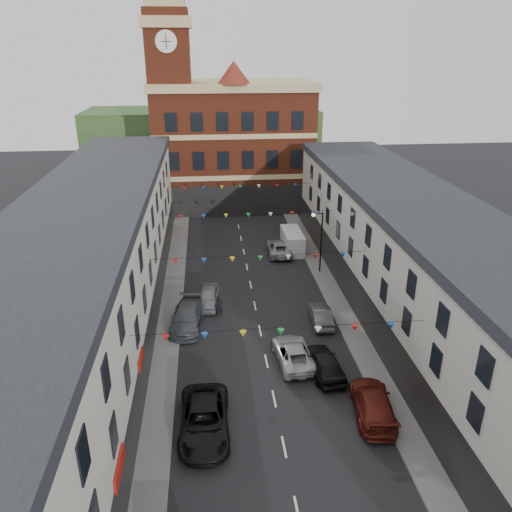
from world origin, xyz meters
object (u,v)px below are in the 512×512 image
object	(u,v)px
street_lamp	(319,234)
car_left_e	(208,297)
car_right_d	(324,363)
car_right_f	(279,248)
pedestrian	(219,306)
car_left_d	(187,317)
car_left_c	(204,420)
car_right_c	(373,403)
moving_car	(293,353)
white_van	(292,241)
car_right_e	(321,315)

from	to	relation	value
street_lamp	car_left_e	size ratio (longest dim) A/B	1.42
car_right_d	car_right_f	size ratio (longest dim) A/B	0.92
street_lamp	pedestrian	distance (m)	12.47
car_left_d	car_right_f	distance (m)	16.49
car_left_e	car_left_c	bearing A→B (deg)	-86.08
street_lamp	car_right_d	size ratio (longest dim) A/B	1.29
car_left_c	car_right_c	size ratio (longest dim) A/B	1.11
street_lamp	car_left_d	xyz separation A→B (m)	(-12.05, -8.77, -3.11)
car_left_d	car_right_d	size ratio (longest dim) A/B	1.18
car_right_f	pedestrian	distance (m)	14.05
car_left_c	car_right_d	world-z (taller)	car_left_c
moving_car	car_left_e	bearing A→B (deg)	-61.20
car_right_c	car_right_f	distance (m)	24.99
white_van	pedestrian	size ratio (longest dim) A/B	2.79
car_right_e	white_van	world-z (taller)	white_van
car_right_e	car_left_c	bearing A→B (deg)	54.17
moving_car	car_right_f	bearing A→B (deg)	-99.22
car_left_d	pedestrian	distance (m)	2.84
car_left_d	car_right_f	size ratio (longest dim) A/B	1.08
street_lamp	car_right_d	world-z (taller)	street_lamp
car_right_c	car_right_d	distance (m)	4.61
car_right_f	white_van	distance (m)	1.77
car_right_d	car_left_c	bearing A→B (deg)	25.31
car_right_f	pedestrian	world-z (taller)	pedestrian
car_left_e	car_right_f	bearing A→B (deg)	59.89
car_right_e	car_right_f	distance (m)	14.31
white_van	street_lamp	bearing A→B (deg)	-76.33
car_left_e	car_right_f	world-z (taller)	car_left_e
car_left_e	car_left_d	bearing A→B (deg)	-111.10
car_left_d	pedestrian	xyz separation A→B (m)	(2.50, 1.35, 0.07)
car_right_f	pedestrian	xyz separation A→B (m)	(-6.60, -12.40, 0.17)
car_right_e	pedestrian	xyz separation A→B (m)	(-7.80, 1.86, 0.19)
car_left_c	white_van	bearing A→B (deg)	71.43
car_left_d	moving_car	xyz separation A→B (m)	(7.30, -5.46, -0.09)
car_right_c	pedestrian	xyz separation A→B (m)	(-8.50, 12.52, 0.09)
car_left_c	car_right_e	size ratio (longest dim) A/B	1.44
car_right_d	moving_car	size ratio (longest dim) A/B	0.92
street_lamp	car_left_d	distance (m)	15.23
car_left_e	car_right_c	distance (m)	17.25
car_left_e	moving_car	size ratio (longest dim) A/B	0.84
white_van	car_right_c	bearing A→B (deg)	-89.35
car_right_c	pedestrian	distance (m)	15.14
car_left_d	pedestrian	world-z (taller)	pedestrian
car_left_e	car_right_d	xyz separation A→B (m)	(7.44, -10.31, 0.07)
car_left_d	car_right_c	xyz separation A→B (m)	(11.00, -11.17, -0.02)
car_right_e	street_lamp	bearing A→B (deg)	-97.52
moving_car	white_van	distance (m)	20.32
car_right_c	car_right_d	bearing A→B (deg)	-58.35
car_left_c	moving_car	world-z (taller)	car_left_c
pedestrian	car_left_c	bearing A→B (deg)	-96.71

